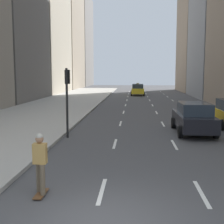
{
  "coord_description": "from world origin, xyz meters",
  "views": [
    {
      "loc": [
        0.7,
        -6.51,
        3.35
      ],
      "look_at": [
        -0.48,
        10.01,
        1.27
      ],
      "focal_mm": 50.0,
      "sensor_mm": 36.0,
      "label": 1
    }
  ],
  "objects_px": {
    "taxi_second": "(138,90)",
    "sedan_black_near": "(193,118)",
    "skateboarder": "(40,161)",
    "traffic_light_pole": "(67,91)"
  },
  "relations": [
    {
      "from": "taxi_second",
      "to": "sedan_black_near",
      "type": "height_order",
      "value": "taxi_second"
    },
    {
      "from": "taxi_second",
      "to": "sedan_black_near",
      "type": "bearing_deg",
      "value": -84.57
    },
    {
      "from": "taxi_second",
      "to": "skateboarder",
      "type": "xyz_separation_m",
      "value": [
        -3.04,
        -38.84,
        0.08
      ]
    },
    {
      "from": "sedan_black_near",
      "to": "skateboarder",
      "type": "height_order",
      "value": "skateboarder"
    },
    {
      "from": "traffic_light_pole",
      "to": "taxi_second",
      "type": "bearing_deg",
      "value": 82.76
    },
    {
      "from": "taxi_second",
      "to": "traffic_light_pole",
      "type": "height_order",
      "value": "traffic_light_pole"
    },
    {
      "from": "sedan_black_near",
      "to": "skateboarder",
      "type": "bearing_deg",
      "value": -121.97
    },
    {
      "from": "sedan_black_near",
      "to": "traffic_light_pole",
      "type": "bearing_deg",
      "value": -166.74
    },
    {
      "from": "skateboarder",
      "to": "taxi_second",
      "type": "bearing_deg",
      "value": 85.53
    },
    {
      "from": "sedan_black_near",
      "to": "skateboarder",
      "type": "distance_m",
      "value": 11.03
    }
  ]
}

